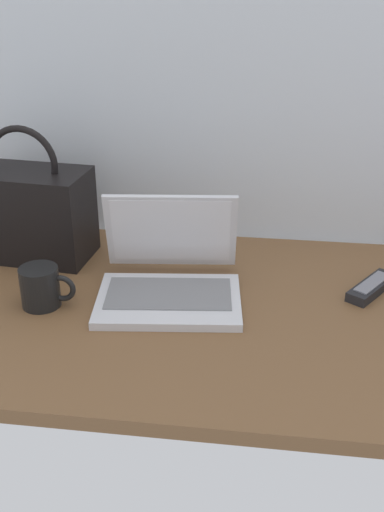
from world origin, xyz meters
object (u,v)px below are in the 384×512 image
Objects in this scene: coffee_mug at (41,287)px; remote_control_near at (372,287)px; handbag at (28,212)px; laptop at (170,276)px.

coffee_mug is 0.76× the size of remote_control_near.
coffee_mug is 0.28m from handbag.
remote_control_near is at bearing 12.34° from coffee_mug.
coffee_mug is at bearing -162.02° from laptop.
remote_control_near is (0.45, 0.07, -0.03)m from laptop.
laptop reaches higher than coffee_mug.
coffee_mug is at bearing -167.66° from remote_control_near.
laptop is 2.11× the size of remote_control_near.
coffee_mug reaches higher than remote_control_near.
handbag is (-0.38, 0.16, 0.07)m from laptop.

